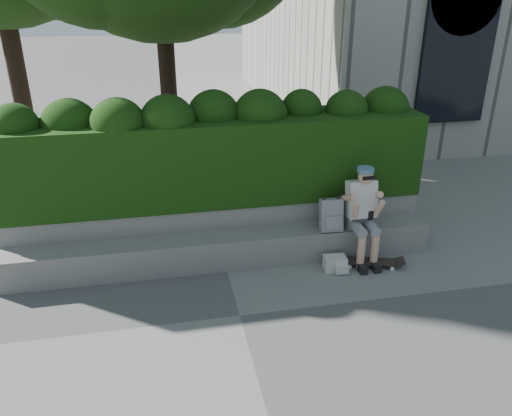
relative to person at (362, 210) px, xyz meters
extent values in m
plane|color=slate|center=(-1.94, -1.07, -0.75)|extent=(80.00, 80.00, 0.00)
cube|color=gray|center=(-1.94, 0.18, -0.53)|extent=(6.00, 0.45, 0.45)
cube|color=gray|center=(-1.94, 0.66, -0.38)|extent=(6.00, 0.50, 0.75)
cube|color=black|center=(-1.94, 0.88, 0.60)|extent=(6.00, 1.00, 1.20)
cylinder|color=black|center=(-2.46, 3.95, 0.75)|extent=(0.32, 0.32, 3.01)
cylinder|color=black|center=(-5.51, 5.43, 0.77)|extent=(0.36, 0.36, 3.04)
cube|color=gray|center=(0.00, 0.13, -0.19)|extent=(0.36, 0.26, 0.22)
cube|color=silver|center=(0.00, 0.06, 0.15)|extent=(0.40, 0.32, 0.55)
sphere|color=tan|center=(0.00, -0.01, 0.51)|extent=(0.21, 0.21, 0.21)
cylinder|color=slate|center=(0.00, 0.01, 0.60)|extent=(0.23, 0.23, 0.06)
cube|color=black|center=(0.00, -0.29, 0.05)|extent=(0.07, 0.02, 0.13)
cylinder|color=tan|center=(-0.10, -0.31, -0.51)|extent=(0.11, 0.11, 0.47)
cylinder|color=tan|center=(0.10, -0.31, -0.51)|extent=(0.11, 0.11, 0.47)
cube|color=black|center=(-0.10, -0.37, -0.70)|extent=(0.10, 0.26, 0.10)
cube|color=black|center=(0.10, -0.37, -0.70)|extent=(0.10, 0.26, 0.10)
cube|color=black|center=(0.07, -0.28, -0.67)|extent=(0.87, 0.44, 0.02)
cylinder|color=silver|center=(-0.24, -0.28, -0.72)|extent=(0.07, 0.05, 0.06)
cylinder|color=silver|center=(-0.19, -0.11, -0.72)|extent=(0.07, 0.05, 0.06)
cylinder|color=silver|center=(0.33, -0.45, -0.72)|extent=(0.07, 0.05, 0.06)
cylinder|color=silver|center=(0.38, -0.28, -0.72)|extent=(0.07, 0.05, 0.06)
cube|color=#A3A3A7|center=(-0.43, 0.08, -0.07)|extent=(0.32, 0.19, 0.46)
cube|color=beige|center=(-0.45, -0.27, -0.65)|extent=(0.32, 0.24, 0.20)
camera|label=1|loc=(-2.72, -5.97, 2.86)|focal=35.00mm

